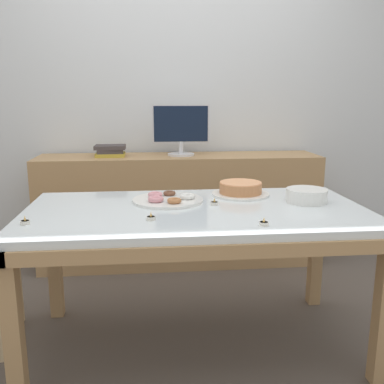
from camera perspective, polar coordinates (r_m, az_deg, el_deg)
name	(u,v)px	position (r m, az deg, el deg)	size (l,w,h in m)	color
ground_plane	(196,344)	(2.39, 0.54, -19.57)	(12.00, 12.00, 0.00)	#564C44
wall_back	(176,94)	(3.50, -2.14, 12.99)	(8.00, 0.10, 2.60)	silver
dining_table	(196,225)	(2.12, 0.57, -4.47)	(1.70, 0.90, 0.74)	silver
sideboard	(179,210)	(3.31, -1.68, -2.37)	(2.11, 0.44, 0.84)	tan
computer_monitor	(181,130)	(3.20, -1.49, 8.25)	(0.42, 0.20, 0.38)	silver
book_stack	(110,151)	(3.22, -10.84, 5.43)	(0.22, 0.18, 0.08)	#B29933
cake_chocolate_round	(241,189)	(2.38, 6.49, 0.37)	(0.32, 0.32, 0.07)	white
pastry_platter	(168,199)	(2.23, -3.24, -0.97)	(0.37, 0.37, 0.04)	white
plate_stack	(307,195)	(2.29, 15.03, -0.45)	(0.21, 0.21, 0.07)	white
tealight_near_front	(151,218)	(1.90, -5.49, -3.44)	(0.04, 0.04, 0.04)	silver
tealight_right_edge	(25,222)	(1.96, -21.36, -3.73)	(0.04, 0.04, 0.04)	silver
tealight_left_edge	(264,223)	(1.83, 9.56, -4.13)	(0.04, 0.04, 0.04)	silver
tealight_near_cakes	(214,203)	(2.16, 3.00, -1.47)	(0.04, 0.04, 0.04)	silver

